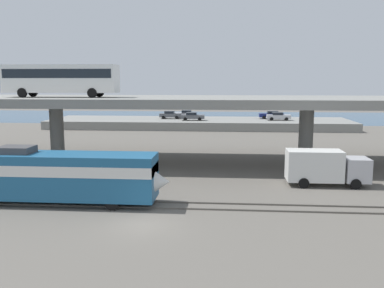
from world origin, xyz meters
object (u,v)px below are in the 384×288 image
Objects in this scene: parked_car_3 at (271,115)px; parked_car_4 at (186,114)px; parked_car_2 at (170,115)px; parked_car_0 at (278,116)px; transit_bus_on_overpass at (61,78)px; service_truck_west at (325,167)px; train_locomotive at (62,174)px; parked_car_1 at (193,116)px.

parked_car_3 is 16.87m from parked_car_4.
parked_car_0 is at bearing -4.36° from parked_car_2.
transit_bus_on_overpass is 27.96m from service_truck_west.
parked_car_0 is 0.94× the size of parked_car_3.
train_locomotive reaches higher than parked_car_2.
parked_car_1 is (-14.66, 41.76, 0.66)m from service_truck_west.
parked_car_1 and parked_car_4 have the same top height.
parked_car_3 is at bearing 176.93° from parked_car_4.
parked_car_3 is 1.12× the size of parked_car_4.
service_truck_west is at bearing -70.66° from parked_car_1.
train_locomotive is 49.01m from parked_car_1.
service_truck_west is 50.04m from parked_car_4.
parked_car_2 is 19.68m from parked_car_3.
parked_car_0 and parked_car_4 have the same top height.
parked_car_4 is at bearing -3.07° from parked_car_3.
transit_bus_on_overpass is 41.28m from parked_car_4.
service_truck_west is at bearing -66.78° from parked_car_2.
transit_bus_on_overpass is 2.73× the size of parked_car_0.
service_truck_west is at bearing -91.77° from parked_car_0.
parked_car_0 is (21.51, 50.17, 0.11)m from train_locomotive.
train_locomotive is at bearing -68.85° from transit_bus_on_overpass.
parked_car_0 is 20.62m from parked_car_2.
service_truck_west is at bearing 18.96° from train_locomotive.
parked_car_0 is (1.33, 43.24, 0.66)m from service_truck_west.
parked_car_1 is (11.16, 34.12, -6.89)m from transit_bus_on_overpass.
service_truck_west is 1.45× the size of parked_car_3.
train_locomotive is 3.45× the size of parked_car_3.
parked_car_1 is 15.73m from parked_car_3.
train_locomotive is at bearing -96.47° from parked_car_1.
transit_bus_on_overpass reaches higher than parked_car_1.
train_locomotive reaches higher than parked_car_0.
transit_bus_on_overpass is 38.37m from parked_car_2.
service_truck_west is 43.27m from parked_car_0.
service_truck_west reaches higher than parked_car_3.
parked_car_3 and parked_car_4 have the same top height.
transit_bus_on_overpass is 45.29m from parked_car_0.
train_locomotive is 54.59m from parked_car_0.
parked_car_1 is at bearing 109.34° from service_truck_west.
train_locomotive is 2.38× the size of service_truck_west.
parked_car_3 is at bearing 106.87° from parked_car_0.
train_locomotive reaches higher than parked_car_1.
parked_car_0 is (27.15, 35.60, -6.89)m from transit_bus_on_overpass.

